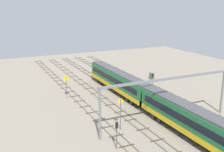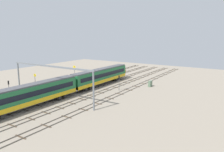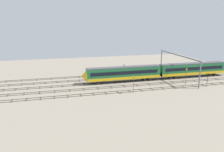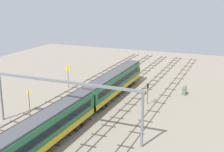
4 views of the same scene
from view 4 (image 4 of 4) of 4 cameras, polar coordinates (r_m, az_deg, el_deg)
The scene contains 12 objects.
ground_plane at distance 64.53m, azimuth 1.00°, elevation -3.24°, with size 100.78×100.78×0.00m, color gray.
track_near_foreground at distance 61.78m, azimuth 9.40°, elevation -4.23°, with size 84.78×2.40×0.16m.
track_second_near at distance 62.98m, azimuth 5.11°, elevation -3.70°, with size 84.78×2.40×0.16m.
track_with_train at distance 64.51m, azimuth 1.00°, elevation -3.18°, with size 84.78×2.40×0.16m.
track_second_far at distance 66.37m, azimuth -2.90°, elevation -2.67°, with size 84.78×2.40×0.16m.
track_far_background at distance 68.52m, azimuth -6.56°, elevation -2.18°, with size 84.78×2.40×0.16m.
train at distance 52.31m, azimuth -4.37°, elevation -4.66°, with size 50.40×3.24×4.80m.
overhead_gantry at distance 45.36m, azimuth -8.90°, elevation -2.88°, with size 0.40×24.61×8.11m.
speed_sign_near_foreground at distance 68.14m, azimuth -8.19°, elevation 0.50°, with size 0.14×1.07×4.89m.
speed_sign_mid_trackside at distance 51.95m, azimuth -15.16°, elevation -4.55°, with size 0.14×0.82×5.25m.
signal_light_trackside_departure at distance 57.85m, azimuth 6.67°, elevation -2.73°, with size 0.31×0.32×4.06m.
relay_cabinet at distance 65.17m, azimuth 13.32°, elevation -2.68°, with size 1.52×0.70×1.70m.
Camera 4 is at (-56.92, -22.64, 20.32)m, focal length 49.09 mm.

